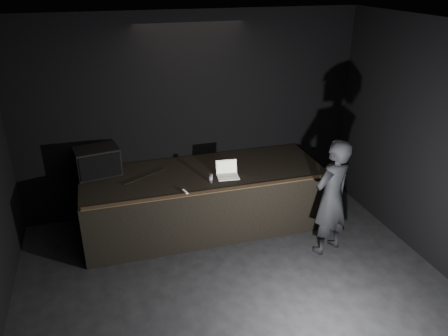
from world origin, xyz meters
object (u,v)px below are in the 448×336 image
stage_monitor (97,161)px  laptop (227,172)px  beer_can (211,178)px  person (331,198)px  stage_riser (204,199)px

stage_monitor → laptop: (2.01, -0.66, -0.17)m
beer_can → person: 1.88m
stage_riser → laptop: 0.70m
stage_riser → beer_can: (0.02, -0.40, 0.57)m
stage_monitor → laptop: 2.12m
laptop → person: person is taller
stage_riser → stage_monitor: size_ratio=5.29×
stage_monitor → person: (3.33, -1.71, -0.30)m
laptop → person: (1.33, -1.05, -0.13)m
stage_riser → stage_monitor: stage_monitor is taller
laptop → stage_monitor: bearing=167.9°
laptop → person: size_ratio=0.20×
stage_monitor → person: size_ratio=0.41×
laptop → beer_can: size_ratio=2.52×
stage_monitor → laptop: stage_monitor is taller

